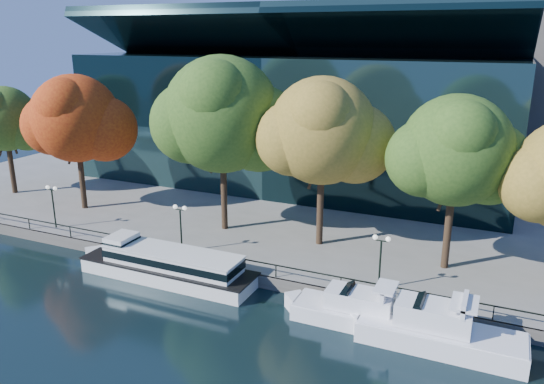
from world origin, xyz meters
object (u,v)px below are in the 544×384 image
at_px(tree_2, 224,117).
at_px(tree_0, 5,120).
at_px(tree_3, 324,133).
at_px(lamp_0, 52,197).
at_px(tree_4, 458,153).
at_px(lamp_2, 381,250).
at_px(cruiser_far, 433,329).
at_px(tour_boat, 163,263).
at_px(lamp_1, 180,218).
at_px(cruiser_near, 360,311).
at_px(tree_1, 77,121).

bearing_deg(tree_2, tree_0, 179.12).
height_order(tree_3, lamp_0, tree_3).
relative_size(tree_3, tree_4, 1.07).
distance_m(tree_0, lamp_2, 44.11).
xyz_separation_m(cruiser_far, lamp_2, (-4.31, 4.24, 2.84)).
distance_m(tour_boat, tree_3, 16.42).
bearing_deg(lamp_2, tour_boat, -169.12).
height_order(tree_2, lamp_2, tree_2).
relative_size(tree_0, tree_4, 0.90).
height_order(tour_boat, tree_3, tree_3).
relative_size(tour_boat, lamp_1, 3.91).
bearing_deg(tree_4, tour_boat, -156.56).
height_order(cruiser_near, cruiser_far, cruiser_far).
distance_m(cruiser_near, tree_3, 15.11).
bearing_deg(tree_1, tree_2, 2.15).
relative_size(tree_2, lamp_1, 3.91).
bearing_deg(lamp_2, tree_4, 54.74).
distance_m(cruiser_near, tree_4, 13.69).
bearing_deg(tree_1, lamp_0, -74.26).
height_order(tree_1, tree_4, tree_1).
xyz_separation_m(tour_boat, tree_0, (-27.10, 9.74, 8.01)).
bearing_deg(tree_1, cruiser_near, -16.24).
bearing_deg(tree_0, cruiser_near, -13.43).
bearing_deg(tree_3, tree_0, 179.45).
bearing_deg(tour_boat, lamp_2, 10.88).
distance_m(tour_boat, cruiser_near, 15.81).
bearing_deg(tree_3, lamp_0, -165.32).
height_order(tree_0, lamp_0, tree_0).
bearing_deg(tree_0, cruiser_far, -12.87).
xyz_separation_m(cruiser_near, tree_3, (-6.10, 9.89, 9.66)).
xyz_separation_m(tree_4, lamp_1, (-20.48, -5.63, -6.08)).
xyz_separation_m(cruiser_near, lamp_0, (-30.05, 3.62, 3.02)).
relative_size(cruiser_near, lamp_0, 2.65).
xyz_separation_m(tour_boat, cruiser_near, (15.80, -0.51, -0.31)).
bearing_deg(tour_boat, tree_0, 160.24).
bearing_deg(cruiser_far, cruiser_near, 172.43).
distance_m(tree_0, tree_2, 27.66).
distance_m(tour_boat, tree_1, 20.12).
bearing_deg(tree_2, cruiser_far, -27.57).
bearing_deg(tree_0, tour_boat, -19.76).
xyz_separation_m(tour_boat, lamp_0, (-14.25, 3.11, 2.71)).
distance_m(tree_0, lamp_1, 28.10).
bearing_deg(cruiser_near, tree_2, 147.34).
bearing_deg(lamp_1, tree_4, 15.37).
relative_size(tour_boat, lamp_2, 3.91).
height_order(tour_boat, tree_2, tree_2).
xyz_separation_m(cruiser_near, tree_0, (-42.91, 10.25, 8.32)).
distance_m(tree_1, tree_3, 25.54).
bearing_deg(tree_3, lamp_2, -44.08).
bearing_deg(tree_1, tour_boat, -28.81).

